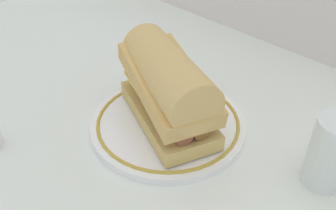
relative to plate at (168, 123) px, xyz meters
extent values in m
plane|color=silver|center=(0.02, -0.02, -0.01)|extent=(1.50, 1.50, 0.00)
cylinder|color=white|center=(0.00, 0.00, 0.00)|extent=(0.26, 0.26, 0.01)
torus|color=#B29333|center=(0.00, 0.00, 0.00)|extent=(0.24, 0.24, 0.01)
cube|color=tan|center=(0.00, 0.00, 0.02)|extent=(0.22, 0.16, 0.03)
cylinder|color=brown|center=(-0.01, -0.01, 0.05)|extent=(0.18, 0.09, 0.03)
cylinder|color=brown|center=(0.01, 0.01, 0.05)|extent=(0.18, 0.09, 0.03)
cube|color=#EFC64C|center=(0.00, 0.00, 0.06)|extent=(0.19, 0.14, 0.01)
cube|color=tan|center=(0.00, 0.00, 0.08)|extent=(0.22, 0.16, 0.06)
cylinder|color=tan|center=(0.00, 0.00, 0.10)|extent=(0.22, 0.15, 0.08)
cylinder|color=silver|center=(0.23, 0.07, 0.05)|extent=(0.06, 0.06, 0.11)
cylinder|color=gold|center=(0.23, 0.07, 0.03)|extent=(0.05, 0.05, 0.07)
camera|label=1|loc=(0.33, -0.33, 0.39)|focal=39.34mm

